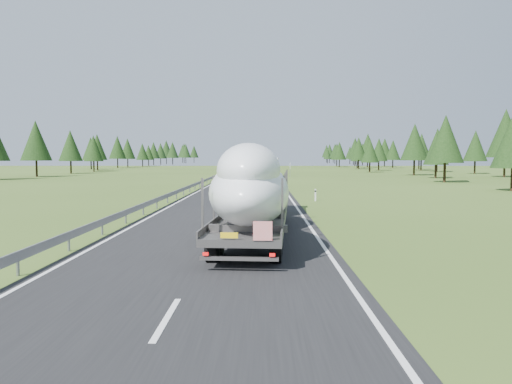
{
  "coord_description": "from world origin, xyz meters",
  "views": [
    {
      "loc": [
        2.12,
        -10.84,
        3.6
      ],
      "look_at": [
        1.84,
        12.36,
        1.98
      ],
      "focal_mm": 35.0,
      "sensor_mm": 36.0,
      "label": 1
    }
  ],
  "objects_px": {
    "highway_sign": "(290,167)",
    "distant_car_blue": "(257,162)",
    "distant_car_dark": "(265,164)",
    "distant_van": "(247,166)",
    "boat_truck": "(256,187)"
  },
  "relations": [
    {
      "from": "highway_sign",
      "to": "distant_car_blue",
      "type": "distance_m",
      "value": 190.89
    },
    {
      "from": "highway_sign",
      "to": "distant_car_dark",
      "type": "xyz_separation_m",
      "value": [
        -3.72,
        118.45,
        -1.09
      ]
    },
    {
      "from": "distant_van",
      "to": "distant_car_blue",
      "type": "relative_size",
      "value": 1.22
    },
    {
      "from": "distant_van",
      "to": "distant_car_blue",
      "type": "bearing_deg",
      "value": 83.01
    },
    {
      "from": "boat_truck",
      "to": "distant_car_dark",
      "type": "height_order",
      "value": "boat_truck"
    },
    {
      "from": "highway_sign",
      "to": "boat_truck",
      "type": "relative_size",
      "value": 0.13
    },
    {
      "from": "boat_truck",
      "to": "distant_van",
      "type": "bearing_deg",
      "value": 91.93
    },
    {
      "from": "distant_car_dark",
      "to": "distant_car_blue",
      "type": "distance_m",
      "value": 72.39
    },
    {
      "from": "boat_truck",
      "to": "distant_van",
      "type": "xyz_separation_m",
      "value": [
        -4.92,
        146.39,
        -1.49
      ]
    },
    {
      "from": "distant_van",
      "to": "distant_car_blue",
      "type": "height_order",
      "value": "distant_van"
    },
    {
      "from": "distant_van",
      "to": "highway_sign",
      "type": "bearing_deg",
      "value": -88.26
    },
    {
      "from": "distant_car_dark",
      "to": "distant_car_blue",
      "type": "xyz_separation_m",
      "value": [
        -4.0,
        72.28,
        -0.03
      ]
    },
    {
      "from": "highway_sign",
      "to": "boat_truck",
      "type": "bearing_deg",
      "value": -94.55
    },
    {
      "from": "boat_truck",
      "to": "highway_sign",
      "type": "bearing_deg",
      "value": 85.45
    },
    {
      "from": "highway_sign",
      "to": "distant_van",
      "type": "height_order",
      "value": "highway_sign"
    }
  ]
}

